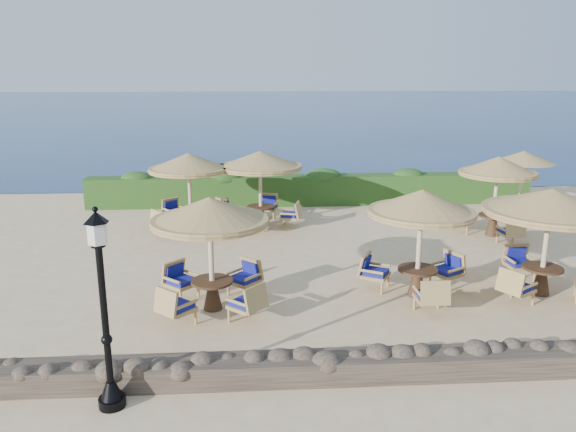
{
  "coord_description": "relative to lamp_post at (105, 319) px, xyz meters",
  "views": [
    {
      "loc": [
        -2.46,
        -15.11,
        5.37
      ],
      "look_at": [
        -1.42,
        0.39,
        1.3
      ],
      "focal_mm": 35.0,
      "sensor_mm": 36.0,
      "label": 1
    }
  ],
  "objects": [
    {
      "name": "lamp_post",
      "position": [
        0.0,
        0.0,
        0.0
      ],
      "size": [
        0.44,
        0.44,
        3.31
      ],
      "color": "black",
      "rests_on": "ground"
    },
    {
      "name": "cafe_set_3",
      "position": [
        0.25,
        10.56,
        0.25
      ],
      "size": [
        2.73,
        2.73,
        2.65
      ],
      "color": "beige",
      "rests_on": "ground"
    },
    {
      "name": "cafe_set_2",
      "position": [
        9.41,
        4.14,
        0.43
      ],
      "size": [
        3.18,
        3.18,
        2.65
      ],
      "color": "beige",
      "rests_on": "ground"
    },
    {
      "name": "cafe_set_5",
      "position": [
        10.34,
        9.14,
        0.28
      ],
      "size": [
        2.76,
        2.68,
        2.65
      ],
      "color": "beige",
      "rests_on": "ground"
    },
    {
      "name": "hedge",
      "position": [
        4.8,
        14.0,
        -0.95
      ],
      "size": [
        18.0,
        0.9,
        1.2
      ],
      "primitive_type": "cube",
      "color": "#1F4115",
      "rests_on": "ground"
    },
    {
      "name": "sea",
      "position": [
        4.8,
        76.8,
        -1.55
      ],
      "size": [
        160.0,
        160.0,
        0.0
      ],
      "primitive_type": "plane",
      "color": "navy",
      "rests_on": "ground"
    },
    {
      "name": "cafe_set_0",
      "position": [
        1.41,
        3.78,
        0.24
      ],
      "size": [
        2.67,
        2.67,
        2.65
      ],
      "color": "beige",
      "rests_on": "ground"
    },
    {
      "name": "ground",
      "position": [
        4.8,
        6.8,
        -1.55
      ],
      "size": [
        120.0,
        120.0,
        0.0
      ],
      "primitive_type": "plane",
      "color": "beige",
      "rests_on": "ground"
    },
    {
      "name": "cafe_set_4",
      "position": [
        2.67,
        10.9,
        0.31
      ],
      "size": [
        2.95,
        2.95,
        2.65
      ],
      "color": "beige",
      "rests_on": "ground"
    },
    {
      "name": "extra_parasol",
      "position": [
        12.6,
        12.0,
        0.62
      ],
      "size": [
        2.3,
        2.3,
        2.41
      ],
      "color": "beige",
      "rests_on": "ground"
    },
    {
      "name": "stone_wall",
      "position": [
        4.8,
        0.6,
        -1.33
      ],
      "size": [
        15.0,
        0.65,
        0.44
      ],
      "primitive_type": "cube",
      "color": "brown",
      "rests_on": "ground"
    },
    {
      "name": "cafe_set_1",
      "position": [
        6.33,
        4.24,
        0.3
      ],
      "size": [
        2.77,
        2.69,
        2.65
      ],
      "color": "beige",
      "rests_on": "ground"
    }
  ]
}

